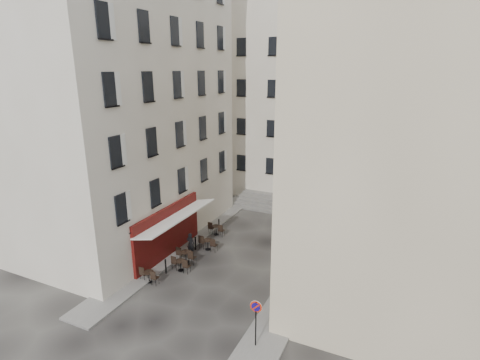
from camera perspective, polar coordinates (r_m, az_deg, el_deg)
The scene contains 18 objects.
ground at distance 23.56m, azimuth -3.06°, elevation -14.58°, with size 90.00×90.00×0.00m, color black.
sidewalk_left at distance 28.60m, azimuth -7.35°, elevation -8.62°, with size 2.00×22.00×0.12m, color slate.
sidewalk_right at distance 24.56m, azimuth 9.94°, elevation -13.26°, with size 2.00×18.00×0.12m, color slate.
building_left at distance 28.91m, azimuth -19.59°, elevation 11.97°, with size 12.20×16.20×20.60m.
building_right at distance 21.45m, azimuth 27.35°, elevation 7.04°, with size 12.20×14.20×18.60m.
building_back at distance 38.33m, azimuth 9.01°, elevation 12.14°, with size 18.20×10.20×18.60m.
cafe_storefront at distance 25.50m, azimuth -10.75°, elevation -7.55°, with size 1.74×7.30×3.50m.
stone_steps at distance 33.90m, azimuth 6.91°, elevation -3.84°, with size 9.00×3.15×0.80m.
bollard_near at distance 24.10m, azimuth -11.25°, elevation -12.69°, with size 0.12×0.12×0.98m.
bollard_mid at distance 26.65m, azimuth -6.81°, elevation -9.47°, with size 0.12×0.12×0.98m.
bollard_far at distance 29.39m, azimuth -3.23°, elevation -6.78°, with size 0.12×0.12×0.98m.
no_parking_sign at distance 17.63m, azimuth 2.43°, elevation -19.88°, with size 0.56×0.10×2.43m.
bistro_table_a at distance 23.43m, azimuth -13.65°, elevation -13.96°, with size 1.28×0.60×0.90m.
bistro_table_b at distance 24.23m, azimuth -8.99°, elevation -12.56°, with size 1.30×0.61×0.91m.
bistro_table_c at distance 25.11m, azimuth -8.19°, elevation -11.32°, with size 1.40×0.66×0.98m.
bistro_table_d at distance 26.53m, azimuth -4.87°, elevation -9.60°, with size 1.38×0.65×0.97m.
bistro_table_e at distance 28.73m, azimuth -3.62°, elevation -7.47°, with size 1.32×0.62×0.93m.
pedestrian at distance 25.98m, azimuth -7.55°, elevation -9.59°, with size 0.57×0.37×1.56m, color black.
Camera 1 is at (9.56, -17.73, 12.23)m, focal length 28.00 mm.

